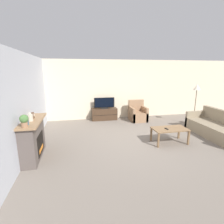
{
  "coord_description": "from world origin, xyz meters",
  "views": [
    {
      "loc": [
        -2.06,
        -5.01,
        2.22
      ],
      "look_at": [
        -0.9,
        0.62,
        0.85
      ],
      "focal_mm": 28.0,
      "sensor_mm": 36.0,
      "label": 1
    }
  ],
  "objects": [
    {
      "name": "armchair",
      "position": [
        0.63,
        2.26,
        0.29
      ],
      "size": [
        0.7,
        0.76,
        0.9
      ],
      "color": "#937051",
      "rests_on": "ground"
    },
    {
      "name": "floor_lamp",
      "position": [
        2.68,
        1.15,
        1.42
      ],
      "size": [
        0.3,
        0.3,
        1.69
      ],
      "color": "black",
      "rests_on": "ground"
    },
    {
      "name": "couch",
      "position": [
        2.63,
        -0.19,
        0.28
      ],
      "size": [
        0.91,
        2.22,
        0.87
      ],
      "color": "gray",
      "rests_on": "ground"
    },
    {
      "name": "tv_stand",
      "position": [
        -0.83,
        2.68,
        0.27
      ],
      "size": [
        1.14,
        0.42,
        0.54
      ],
      "color": "#422D1E",
      "rests_on": "ground"
    },
    {
      "name": "ground_plane",
      "position": [
        0.0,
        0.0,
        0.0
      ],
      "size": [
        24.0,
        24.0,
        0.0
      ],
      "primitive_type": "plane",
      "color": "slate"
    },
    {
      "name": "potted_plant",
      "position": [
        -3.19,
        -1.09,
        1.18
      ],
      "size": [
        0.19,
        0.19,
        0.28
      ],
      "color": "#936B4C",
      "rests_on": "fireplace"
    },
    {
      "name": "mantel_vase_left",
      "position": [
        -3.19,
        -0.91,
        1.12
      ],
      "size": [
        0.09,
        0.09,
        0.22
      ],
      "color": "#385670",
      "rests_on": "fireplace"
    },
    {
      "name": "remote",
      "position": [
        0.6,
        -0.37,
        0.48
      ],
      "size": [
        0.06,
        0.15,
        0.02
      ],
      "rotation": [
        0.0,
        0.0,
        0.13
      ],
      "color": "black",
      "rests_on": "coffee_table"
    },
    {
      "name": "mantel_clock",
      "position": [
        -3.19,
        -0.34,
        1.09
      ],
      "size": [
        0.08,
        0.11,
        0.15
      ],
      "color": "brown",
      "rests_on": "fireplace"
    },
    {
      "name": "wall_left",
      "position": [
        -3.41,
        0.0,
        1.35
      ],
      "size": [
        0.06,
        12.0,
        2.7
      ],
      "color": "silver",
      "rests_on": "ground"
    },
    {
      "name": "fireplace",
      "position": [
        -3.2,
        -0.49,
        0.52
      ],
      "size": [
        0.47,
        1.42,
        1.02
      ],
      "color": "#564C47",
      "rests_on": "ground"
    },
    {
      "name": "wall_back",
      "position": [
        0.0,
        2.96,
        1.35
      ],
      "size": [
        12.0,
        0.06,
        2.7
      ],
      "color": "beige",
      "rests_on": "ground"
    },
    {
      "name": "tv",
      "position": [
        -0.83,
        2.68,
        0.77
      ],
      "size": [
        0.92,
        0.18,
        0.49
      ],
      "color": "black",
      "rests_on": "tv_stand"
    },
    {
      "name": "coffee_table",
      "position": [
        0.74,
        -0.33,
        0.41
      ],
      "size": [
        1.07,
        0.6,
        0.47
      ],
      "color": "brown",
      "rests_on": "ground"
    },
    {
      "name": "mantel_vase_centre_left",
      "position": [
        -3.19,
        -0.59,
        1.11
      ],
      "size": [
        0.13,
        0.13,
        0.22
      ],
      "color": "beige",
      "rests_on": "fireplace"
    }
  ]
}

